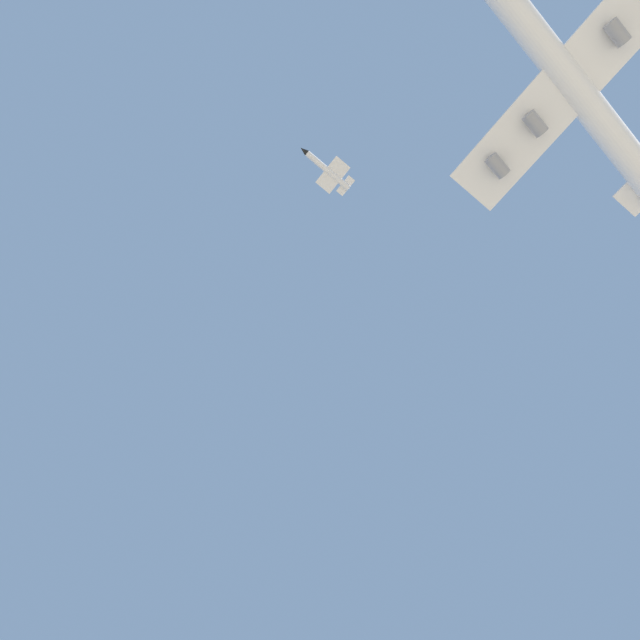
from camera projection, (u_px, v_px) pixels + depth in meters
The scene contains 2 objects.
carrier_jet at pixel (568, 78), 128.10m from camera, with size 74.48×59.66×21.17m.
chase_jet_left_wing at pixel (328, 171), 149.17m from camera, with size 15.11×9.06×4.00m.
Camera 1 is at (30.01, 83.67, 2.47)m, focal length 34.85 mm.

